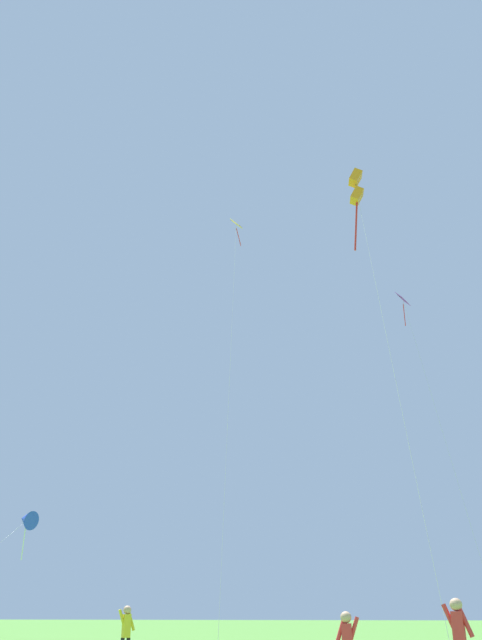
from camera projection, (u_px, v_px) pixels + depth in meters
kite_purple_streamer at (408, 318)px, 49.04m from camera, size 4.06×5.15×22.95m
kite_blue_delta at (26, 520)px, 40.96m from camera, size 1.46×10.87×7.30m
kite_yellow_diamond at (235, 254)px, 43.24m from camera, size 2.85×12.25×25.66m
kite_orange_box at (356, 190)px, 31.04m from camera, size 2.26×8.50×20.06m
person_with_spool at (460, 638)px, 13.28m from camera, size 0.58×0.24×1.78m
person_near_tree at (126, 631)px, 20.28m from camera, size 0.46×0.44×1.72m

